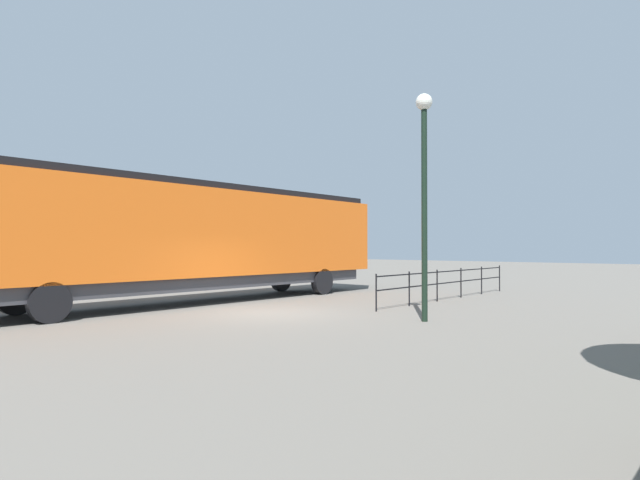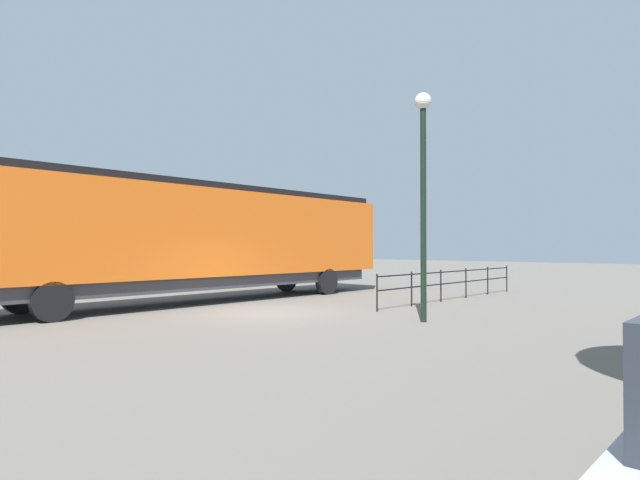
# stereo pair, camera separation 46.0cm
# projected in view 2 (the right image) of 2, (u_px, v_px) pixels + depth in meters

# --- Properties ---
(ground_plane) EXTENTS (120.00, 120.00, 0.00)m
(ground_plane) POSITION_uv_depth(u_px,v_px,m) (269.00, 313.00, 15.72)
(ground_plane) COLOR #666059
(locomotive) EXTENTS (2.81, 17.31, 4.31)m
(locomotive) POSITION_uv_depth(u_px,v_px,m) (211.00, 237.00, 19.06)
(locomotive) COLOR orange
(locomotive) RESTS_ON ground_plane
(lamp_post) EXTENTS (0.45, 0.45, 6.23)m
(lamp_post) POSITION_uv_depth(u_px,v_px,m) (423.00, 170.00, 13.85)
(lamp_post) COLOR black
(lamp_post) RESTS_ON ground_plane
(platform_fence) EXTENTS (0.05, 9.95, 1.19)m
(platform_fence) POSITION_uv_depth(u_px,v_px,m) (454.00, 280.00, 19.62)
(platform_fence) COLOR black
(platform_fence) RESTS_ON ground_plane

